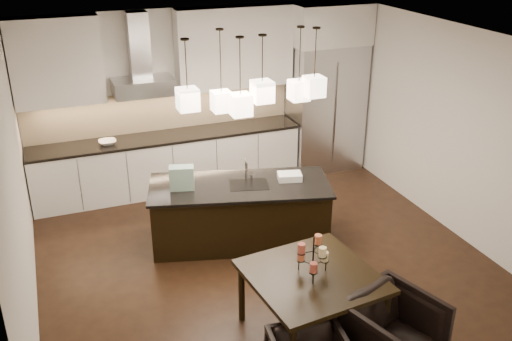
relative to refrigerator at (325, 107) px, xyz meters
name	(u,v)px	position (x,y,z in m)	size (l,w,h in m)	color
floor	(262,258)	(-2.10, -2.38, -1.08)	(5.50, 5.50, 0.02)	black
ceiling	(263,39)	(-2.10, -2.38, 1.73)	(5.50, 5.50, 0.02)	white
wall_back	(199,96)	(-2.10, 0.38, 0.32)	(5.50, 0.02, 2.80)	silver
wall_front	(391,285)	(-2.10, -5.14, 0.32)	(5.50, 0.02, 2.80)	silver
wall_left	(15,195)	(-4.86, -2.38, 0.32)	(0.02, 5.50, 2.80)	silver
wall_right	(451,129)	(0.66, -2.38, 0.32)	(0.02, 5.50, 2.80)	silver
refrigerator	(325,107)	(0.00, 0.00, 0.00)	(1.20, 0.72, 2.15)	#B7B7BA
fridge_panel	(329,24)	(0.00, 0.00, 1.40)	(1.26, 0.72, 0.65)	silver
lower_cabinets	(169,164)	(-2.73, 0.05, -0.64)	(4.21, 0.62, 0.88)	silver
countertop	(167,137)	(-2.73, 0.05, -0.17)	(4.21, 0.66, 0.04)	black
backsplash	(162,110)	(-2.73, 0.35, 0.16)	(4.21, 0.02, 0.63)	beige
upper_cab_left	(56,62)	(-4.20, 0.19, 1.10)	(1.25, 0.35, 1.25)	silver
upper_cab_right	(234,47)	(-1.55, 0.19, 1.10)	(1.86, 0.35, 1.25)	silver
hood_canopy	(143,87)	(-3.03, 0.10, 0.65)	(0.90, 0.52, 0.24)	#B7B7BA
hood_chimney	(139,45)	(-3.03, 0.21, 1.24)	(0.30, 0.28, 0.96)	#B7B7BA
fruit_bowl	(107,142)	(-3.65, 0.00, -0.12)	(0.26, 0.26, 0.06)	silver
island_body	(240,214)	(-2.21, -1.88, -0.67)	(2.28, 0.91, 0.80)	black
island_top	(240,186)	(-2.21, -1.88, -0.25)	(2.36, 0.99, 0.04)	black
faucet	(246,169)	(-2.10, -1.81, -0.06)	(0.09, 0.22, 0.35)	silver
tote_bag	(182,178)	(-2.94, -1.73, -0.08)	(0.31, 0.16, 0.31)	#21644D
food_container	(290,177)	(-1.54, -1.97, -0.19)	(0.31, 0.22, 0.09)	silver
dining_table	(311,305)	(-2.17, -3.93, -0.70)	(1.24, 1.24, 0.74)	black
candelabra	(313,256)	(-2.17, -3.93, -0.12)	(0.36, 0.36, 0.44)	black
candle_a	(325,256)	(-2.03, -3.92, -0.16)	(0.08, 0.08, 0.10)	beige
candle_b	(301,256)	(-2.25, -3.82, -0.16)	(0.08, 0.08, 0.10)	#DC6F45
candle_c	(314,267)	(-2.22, -4.06, -0.16)	(0.08, 0.08, 0.10)	#B2493A
candle_d	(318,239)	(-2.07, -3.83, 0.00)	(0.08, 0.08, 0.10)	#DC6F45
candle_e	(301,248)	(-2.30, -3.93, 0.00)	(0.08, 0.08, 0.10)	#B2493A
candle_f	(323,252)	(-2.13, -4.06, 0.00)	(0.08, 0.08, 0.10)	beige
armchair_right	(391,334)	(-1.65, -4.63, -0.69)	(0.81, 0.84, 0.76)	black
pendant_a	(188,99)	(-2.87, -1.96, 1.02)	(0.24, 0.24, 0.26)	white
pendant_b	(221,101)	(-2.32, -1.51, 0.80)	(0.24, 0.24, 0.26)	white
pendant_c	(262,91)	(-1.97, -2.04, 1.04)	(0.24, 0.24, 0.26)	white
pendant_d	(299,90)	(-1.32, -1.71, 0.90)	(0.24, 0.24, 0.26)	white
pendant_e	(314,86)	(-1.17, -1.85, 0.97)	(0.24, 0.24, 0.26)	white
pendant_f	(240,105)	(-2.25, -2.06, 0.91)	(0.24, 0.24, 0.26)	white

